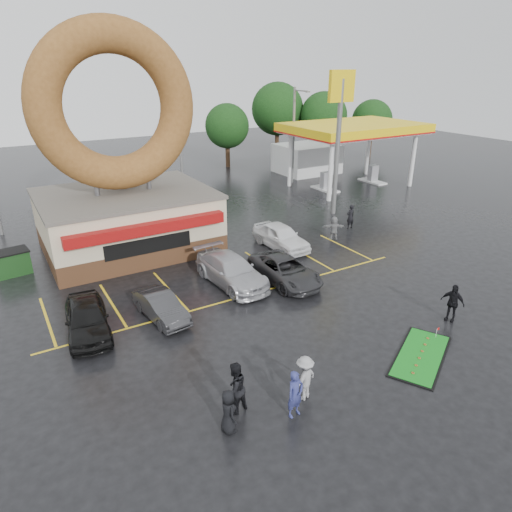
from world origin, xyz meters
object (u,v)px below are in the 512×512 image
car_silver (231,270)px  car_dgrey (161,306)px  car_white (281,236)px  person_blue (295,394)px  gas_station (332,143)px  shell_sign (340,117)px  person_cameraman (452,303)px  car_grey (285,270)px  donut_shop (123,180)px  car_black (87,318)px  streetlight_right (294,134)px  putting_green (421,355)px  dumpster (12,263)px  streetlight_mid (181,146)px

car_silver → car_dgrey: bearing=-165.2°
car_white → person_blue: 15.21m
gas_station → shell_sign: (-7.00, -8.94, 3.68)m
person_cameraman → car_grey: bearing=-168.4°
donut_shop → car_white: 10.39m
car_dgrey → person_cameraman: (11.44, -7.02, 0.30)m
gas_station → car_black: size_ratio=3.10×
car_black → car_silver: (7.74, 1.15, 0.01)m
car_black → car_grey: size_ratio=0.90×
donut_shop → car_dgrey: donut_shop is taller
streetlight_right → car_dgrey: bearing=-137.8°
person_cameraman → putting_green: size_ratio=0.41×
car_black → dumpster: car_black is taller
car_black → person_blue: size_ratio=2.54×
donut_shop → shell_sign: donut_shop is taller
streetlight_right → putting_green: bearing=-114.7°
streetlight_mid → car_dgrey: (-8.33, -17.42, -4.17)m
streetlight_right → car_silver: 23.47m
gas_station → car_dgrey: 30.10m
car_black → dumpster: bearing=112.2°
shell_sign → streetlight_mid: 12.93m
putting_green → streetlight_right: bearing=65.3°
gas_station → car_grey: size_ratio=2.80×
streetlight_right → dumpster: bearing=-159.9°
car_silver → car_white: (5.16, 2.95, 0.02)m
dumpster → car_grey: bearing=-41.9°
donut_shop → car_white: donut_shop is taller
streetlight_mid → person_blue: size_ratio=5.19×
donut_shop → gas_station: 24.35m
car_dgrey → car_silver: size_ratio=0.70×
car_white → dumpster: (-15.21, 4.45, -0.13)m
donut_shop → shell_sign: 16.29m
gas_station → car_silver: bearing=-141.3°
streetlight_right → person_cameraman: size_ratio=4.94×
gas_station → person_blue: gas_station is taller
donut_shop → car_silver: 9.30m
shell_sign → car_white: bearing=-152.4°
car_silver → dumpster: 12.48m
car_silver → person_blue: 10.38m
gas_station → car_black: (-27.56, -17.04, -2.95)m
streetlight_right → person_cameraman: (-8.90, -25.44, -3.87)m
gas_station → person_cameraman: 27.79m
shell_sign → car_silver: 16.01m
car_grey → shell_sign: bearing=38.6°
shell_sign → streetlight_right: bearing=73.2°
dumpster → donut_shop: bearing=-3.1°
streetlight_right → car_dgrey: size_ratio=2.43×
shell_sign → person_cameraman: size_ratio=5.81×
car_dgrey → car_grey: 7.15m
streetlight_mid → car_grey: bearing=-94.0°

